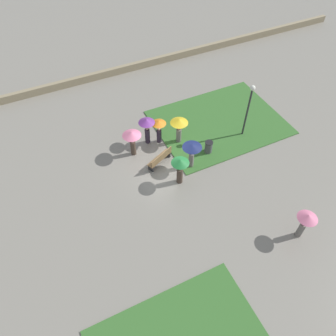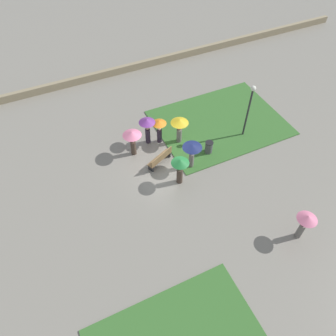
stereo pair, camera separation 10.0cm
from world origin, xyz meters
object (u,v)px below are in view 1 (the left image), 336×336
Objects in this scene: crowd_person_navy at (192,150)px; park_bench at (160,158)px; crowd_person_pink at (132,137)px; lamp_post at (249,104)px; crowd_person_green at (180,166)px; crowd_person_orange at (159,128)px; lone_walker_far_path at (306,221)px; crowd_person_yellow at (179,125)px; trash_bin at (209,147)px; crowd_person_purple at (147,125)px.

park_bench is at bearing 162.80° from crowd_person_navy.
crowd_person_pink is (2.75, -2.48, 0.01)m from crowd_person_navy.
crowd_person_green is (5.61, 1.80, -1.18)m from lamp_post.
crowd_person_orange is 1.95m from crowd_person_pink.
crowd_person_navy is (-1.59, 0.98, 0.92)m from park_bench.
lone_walker_far_path reaches higher than crowd_person_orange.
lone_walker_far_path is (1.71, 7.59, -1.15)m from lamp_post.
crowd_person_pink is (3.05, -0.24, -0.02)m from crowd_person_yellow.
park_bench is at bearing 79.50° from crowd_person_orange.
crowd_person_navy is (4.45, 1.02, -1.13)m from lamp_post.
crowd_person_pink is at bearing -24.08° from trash_bin.
lamp_post is at bearing -86.27° from crowd_person_yellow.
crowd_person_yellow is at bearing -152.08° from crowd_person_green.
crowd_person_orange is at bearing 24.10° from crowd_person_pink.
crowd_person_purple is at bearing -110.14° from lone_walker_far_path.
crowd_person_navy is 1.40m from crowd_person_green.
lone_walker_far_path is at bearing -43.85° from crowd_person_pink.
crowd_person_navy is (1.54, 0.57, 0.95)m from trash_bin.
crowd_person_purple reaches higher than crowd_person_green.
crowd_person_navy reaches higher than trash_bin.
crowd_person_yellow is (-1.14, 0.55, 0.22)m from crowd_person_orange.
crowd_person_pink is (7.19, -1.46, -1.11)m from lamp_post.
crowd_person_purple is 3.42m from crowd_person_navy.
crowd_person_green is (2.71, 1.35, 0.89)m from trash_bin.
lone_walker_far_path is at bearing -144.41° from crowd_person_yellow.
park_bench is 3.16m from trash_bin.
lamp_post is 6.01m from crowd_person_green.
crowd_person_purple reaches higher than trash_bin.
lamp_post is 7.43m from crowd_person_pink.
trash_bin is 0.48× the size of lone_walker_far_path.
lone_walker_far_path is (-2.44, 8.82, -0.06)m from crowd_person_yellow.
lamp_post is at bearing 27.51° from crowd_person_navy.
crowd_person_navy is 7.12m from lone_walker_far_path.
park_bench is 2.01m from crowd_person_green.
crowd_person_green is at bearing -5.69° from crowd_person_purple.
trash_bin is at bearing 170.23° from crowd_person_green.
trash_bin is at bearing -123.30° from crowd_person_yellow.
crowd_person_pink is (1.21, 0.57, -0.05)m from crowd_person_purple.
crowd_person_orange is 3.59m from crowd_person_green.
trash_bin is at bearing 39.84° from crowd_person_purple.
crowd_person_green is at bearing -100.11° from lone_walker_far_path.
crowd_person_pink is (1.91, 0.31, 0.20)m from crowd_person_orange.
lamp_post is at bearing -171.10° from trash_bin.
lone_walker_far_path is at bearing 122.96° from crowd_person_orange.
trash_bin is at bearing 34.71° from crowd_person_navy.
crowd_person_purple is 10.54m from lone_walker_far_path.
crowd_person_pink is at bearing 105.59° from crowd_person_yellow.
crowd_person_purple is 3.85m from crowd_person_green.
lone_walker_far_path is (-4.33, 7.56, 0.89)m from park_bench.
lamp_post is 2.05× the size of crowd_person_yellow.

